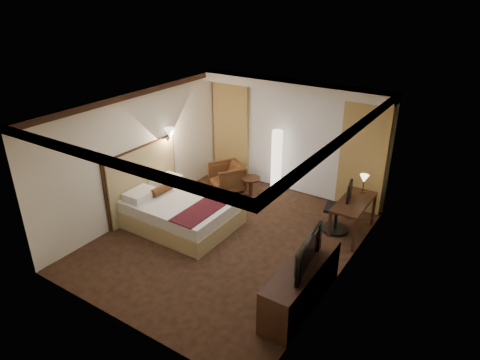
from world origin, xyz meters
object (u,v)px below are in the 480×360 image
Objects in this scene: armchair at (227,176)px; desk at (352,218)px; television at (302,247)px; floor_lamp at (276,163)px; office_chair at (337,206)px; bed at (182,212)px; dresser at (301,285)px; side_table at (251,187)px.

desk is (3.24, -0.29, -0.00)m from armchair.
television is (3.26, -2.73, 0.69)m from armchair.
television is at bearing -89.53° from desk.
floor_lamp is (1.07, 0.50, 0.42)m from armchair.
office_chair is (2.92, -0.34, 0.19)m from armchair.
floor_lamp is at bearing 57.38° from armchair.
armchair is at bearing 161.56° from office_chair.
dresser reaches higher than bed.
armchair is 0.67× the size of television.
floor_lamp reaches higher than dresser.
side_table is at bearing 133.70° from dresser.
dresser is at bearing -46.30° from side_table.
armchair is (-0.16, 1.87, 0.07)m from bed.
bed is 2.81× the size of armchair.
television is at bearing -93.72° from office_chair.
side_table is 0.31× the size of floor_lamp.
television is at bearing -55.81° from floor_lamp.
floor_lamp is 1.43× the size of television.
bed is 1.32× the size of floor_lamp.
floor_lamp reaches higher than desk.
television is at bearing -15.43° from bed.
floor_lamp is 2.35m from desk.
television is (0.34, -2.39, 0.50)m from office_chair.
dresser is 1.70× the size of television.
office_chair is 1.01× the size of television.
side_table is 2.60m from desk.
bed is 1.89× the size of television.
armchair is 0.68m from side_table.
office_chair is (2.26, -0.36, 0.32)m from side_table.
office_chair is (1.85, -0.84, -0.24)m from floor_lamp.
armchair is 3.25m from desk.
bed is 1.67× the size of desk.
office_chair is at bearing -24.34° from floor_lamp.
television is (-0.03, 0.00, 0.69)m from dresser.
office_chair reaches higher than dresser.
armchair is at bearing -155.03° from floor_lamp.
floor_lamp is 3.94m from dresser.
side_table is (0.51, 1.89, -0.07)m from bed.
bed is 2.59m from floor_lamp.
desk is 0.67× the size of dresser.
office_chair is 0.59× the size of dresser.
armchair reaches higher than bed.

